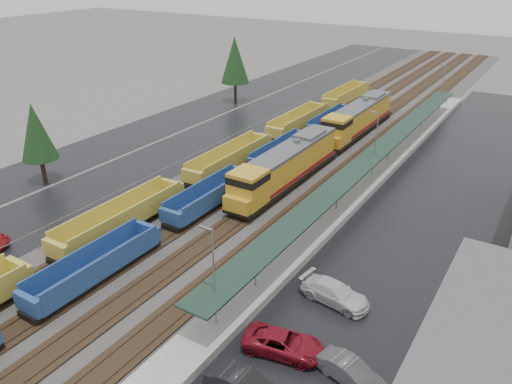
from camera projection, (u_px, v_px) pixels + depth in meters
ballast_strip at (332, 140)px, 69.25m from camera, size 20.00×160.00×0.08m
trackbed at (332, 139)px, 69.20m from camera, size 14.60×160.00×0.22m
west_parking_lot at (242, 123)px, 76.48m from camera, size 10.00×160.00×0.02m
west_road at (191, 113)px, 81.29m from camera, size 9.00×160.00×0.02m
east_commuter_lot at (458, 199)px, 52.48m from camera, size 16.00×100.00×0.02m
station_platform at (372, 174)px, 56.74m from camera, size 3.00×80.00×8.00m
chainlink_fence at (267, 121)px, 71.95m from camera, size 0.08×160.04×2.02m
tree_west_near at (36, 132)px, 54.41m from camera, size 3.96×3.96×9.00m
tree_west_far at (235, 60)px, 84.93m from camera, size 4.84×4.84×11.00m
locomotive_lead at (284, 167)px, 54.12m from camera, size 3.12×20.53×4.65m
locomotive_trail at (357, 119)px, 70.18m from camera, size 3.12×20.53×4.65m
well_string_yellow at (183, 186)px, 52.69m from camera, size 2.79×102.83×2.48m
well_string_blue at (160, 228)px, 44.69m from camera, size 2.57×87.05×2.28m
parked_car_east_b at (283, 343)px, 31.93m from camera, size 3.40×5.62×1.46m
parked_car_east_c at (335, 293)px, 36.62m from camera, size 2.81×5.54×1.54m
parked_car_east_e at (351, 372)px, 29.72m from camera, size 2.48×4.59×1.44m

